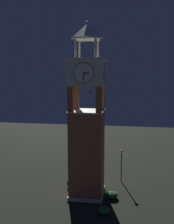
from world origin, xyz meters
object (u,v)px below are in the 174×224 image
object	(u,v)px
park_bench	(74,174)
lamp_post	(121,160)
clock_tower	(87,128)
trash_bin	(86,178)

from	to	relation	value
park_bench	lamp_post	bearing A→B (deg)	178.01
park_bench	lamp_post	xyz separation A→B (m)	(-6.00, 0.21, 2.26)
clock_tower	trash_bin	world-z (taller)	clock_tower
lamp_post	trash_bin	bearing A→B (deg)	8.17
park_bench	lamp_post	size ratio (longest dim) A/B	0.41
clock_tower	lamp_post	bearing A→B (deg)	-129.97
lamp_post	trash_bin	size ratio (longest dim) A/B	4.97
lamp_post	trash_bin	world-z (taller)	lamp_post
park_bench	clock_tower	bearing A→B (deg)	119.01
clock_tower	park_bench	distance (m)	8.56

